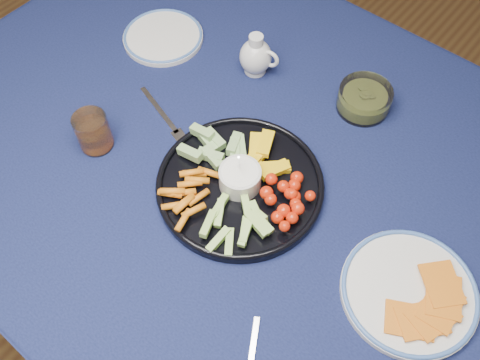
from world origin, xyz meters
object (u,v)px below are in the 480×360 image
Objects in this scene: crudite_platter at (239,182)px; creamer_pitcher at (256,56)px; juice_tumbler at (94,133)px; dining_table at (287,209)px; cheese_plate at (410,291)px; side_plate_extra at (163,37)px; pickle_bowl at (364,100)px.

crudite_platter is 3.24× the size of creamer_pitcher.
dining_table is at bearing 24.64° from juice_tumbler.
cheese_plate reaches higher than side_plate_extra.
dining_table is 14.86× the size of pickle_bowl.
juice_tumbler is (-0.12, -0.37, -0.01)m from creamer_pitcher.
creamer_pitcher is 0.59m from cheese_plate.
cheese_plate is at bearing -13.90° from side_plate_extra.
juice_tumbler is (-0.65, -0.12, 0.02)m from cheese_plate.
juice_tumbler is at bearing -108.01° from creamer_pitcher.
crudite_platter reaches higher than pickle_bowl.
crudite_platter is 0.36m from cheese_plate.
crudite_platter is 1.72× the size of side_plate_extra.
juice_tumbler is (-0.36, -0.43, 0.01)m from pickle_bowl.
side_plate_extra is (-0.48, 0.14, 0.10)m from dining_table.
crudite_platter is at bearing 19.59° from juice_tumbler.
juice_tumbler reaches higher than cheese_plate.
side_plate_extra is (-0.40, 0.21, -0.01)m from crudite_platter.
juice_tumbler is 0.33m from side_plate_extra.
crudite_platter is 0.33m from pickle_bowl.
dining_table is at bearing -38.97° from creamer_pitcher.
side_plate_extra is (-0.76, 0.19, -0.00)m from cheese_plate.
pickle_bowl is at bearing 13.77° from creamer_pitcher.
cheese_plate reaches higher than dining_table.
cheese_plate is (0.28, -0.05, 0.10)m from dining_table.
juice_tumbler is (-0.37, -0.17, 0.12)m from dining_table.
pickle_bowl is 1.39× the size of juice_tumbler.
dining_table is at bearing -16.46° from side_plate_extra.
creamer_pitcher is at bearing -166.23° from pickle_bowl.
juice_tumbler is at bearing -155.36° from dining_table.
crudite_platter reaches higher than dining_table.
side_plate_extra is at bearing 163.54° from dining_table.
side_plate_extra is (-0.11, 0.31, -0.03)m from juice_tumbler.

